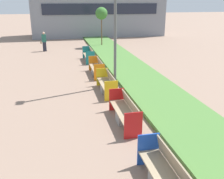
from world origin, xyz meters
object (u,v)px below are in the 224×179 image
object	(u,v)px
bench_yellow_frame	(107,85)
bench_teal_frame	(89,56)
bench_blue_frame	(164,176)
bench_red_frame	(125,113)
street_lamp_post	(115,7)
pedestrian_walking	(44,42)
sapling_tree_far	(101,14)
bench_orange_frame	(97,69)

from	to	relation	value
bench_yellow_frame	bench_teal_frame	world-z (taller)	same
bench_blue_frame	bench_red_frame	distance (m)	3.72
bench_yellow_frame	street_lamp_post	world-z (taller)	street_lamp_post
bench_blue_frame	bench_teal_frame	distance (m)	14.24
bench_red_frame	pedestrian_walking	xyz separation A→B (m)	(-3.35, 15.26, 0.48)
bench_red_frame	street_lamp_post	distance (m)	5.75
bench_blue_frame	bench_yellow_frame	bearing A→B (deg)	89.98
bench_yellow_frame	street_lamp_post	size ratio (longest dim) A/B	0.32
bench_teal_frame	sapling_tree_far	xyz separation A→B (m)	(2.03, 5.99, 2.72)
bench_orange_frame	street_lamp_post	size ratio (longest dim) A/B	0.32
bench_blue_frame	pedestrian_walking	size ratio (longest dim) A/B	1.25
street_lamp_post	pedestrian_walking	xyz separation A→B (m)	(-3.95, 10.88, -3.19)
bench_yellow_frame	bench_orange_frame	bearing A→B (deg)	90.00
bench_blue_frame	bench_teal_frame	size ratio (longest dim) A/B	0.93
bench_blue_frame	bench_yellow_frame	distance (m)	7.17
street_lamp_post	sapling_tree_far	distance (m)	12.25
bench_blue_frame	sapling_tree_far	world-z (taller)	sapling_tree_far
bench_teal_frame	bench_yellow_frame	bearing A→B (deg)	-89.99
bench_teal_frame	sapling_tree_far	bearing A→B (deg)	71.29
bench_red_frame	bench_teal_frame	xyz separation A→B (m)	(-0.00, 10.52, -0.01)
bench_red_frame	sapling_tree_far	distance (m)	16.85
bench_red_frame	street_lamp_post	bearing A→B (deg)	82.10
bench_blue_frame	street_lamp_post	bearing A→B (deg)	85.68
bench_red_frame	sapling_tree_far	size ratio (longest dim) A/B	0.67
bench_yellow_frame	pedestrian_walking	distance (m)	12.28
bench_orange_frame	pedestrian_walking	xyz separation A→B (m)	(-3.35, 8.56, 0.49)
bench_blue_frame	street_lamp_post	xyz separation A→B (m)	(0.61, 8.10, 3.68)
sapling_tree_far	bench_red_frame	bearing A→B (deg)	-97.00
bench_orange_frame	sapling_tree_far	bearing A→B (deg)	78.32
bench_blue_frame	pedestrian_walking	bearing A→B (deg)	99.99
bench_blue_frame	bench_orange_frame	size ratio (longest dim) A/B	0.90
street_lamp_post	pedestrian_walking	size ratio (longest dim) A/B	4.33
bench_blue_frame	bench_teal_frame	xyz separation A→B (m)	(0.00, 14.24, 0.00)
bench_teal_frame	pedestrian_walking	xyz separation A→B (m)	(-3.34, 4.74, 0.49)
bench_red_frame	bench_yellow_frame	world-z (taller)	same
street_lamp_post	bench_teal_frame	bearing A→B (deg)	95.68
bench_teal_frame	pedestrian_walking	bearing A→B (deg)	125.20
sapling_tree_far	bench_blue_frame	bearing A→B (deg)	-95.74
sapling_tree_far	street_lamp_post	bearing A→B (deg)	-96.68
street_lamp_post	sapling_tree_far	xyz separation A→B (m)	(1.42, 12.13, -0.95)
bench_orange_frame	bench_yellow_frame	bearing A→B (deg)	-90.00
bench_orange_frame	street_lamp_post	world-z (taller)	street_lamp_post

